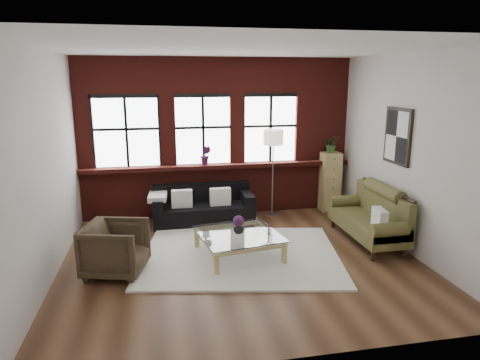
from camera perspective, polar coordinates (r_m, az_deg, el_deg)
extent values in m
plane|color=#472B1A|center=(6.86, 0.14, -10.58)|extent=(5.50, 5.50, 0.00)
plane|color=white|center=(6.28, 0.16, 17.15)|extent=(5.50, 5.50, 0.00)
plane|color=beige|center=(8.82, -3.01, 5.65)|extent=(5.50, 0.00, 5.50)
plane|color=beige|center=(4.03, 7.06, -3.93)|extent=(5.50, 0.00, 5.50)
plane|color=beige|center=(6.45, -24.59, 1.54)|extent=(0.00, 5.00, 5.00)
plane|color=beige|center=(7.41, 21.53, 3.24)|extent=(0.00, 5.00, 5.00)
cube|color=maroon|center=(8.76, -2.83, 1.89)|extent=(5.50, 0.30, 0.08)
cube|color=silver|center=(6.99, 0.09, -9.95)|extent=(3.49, 2.96, 0.03)
cube|color=white|center=(8.27, -7.75, -2.48)|extent=(0.41, 0.16, 0.34)
cube|color=white|center=(8.34, -2.65, -2.23)|extent=(0.41, 0.16, 0.34)
cube|color=white|center=(7.21, 18.12, -5.00)|extent=(0.19, 0.40, 0.34)
imported|color=#34291A|center=(6.53, -16.24, -8.79)|extent=(1.02, 1.00, 0.77)
imported|color=#B2B2B2|center=(6.81, -0.20, -6.44)|extent=(0.21, 0.21, 0.17)
sphere|color=#4C1B4F|center=(6.77, -0.20, -5.49)|extent=(0.18, 0.18, 0.18)
cube|color=tan|center=(9.38, 11.86, -0.19)|extent=(0.39, 0.39, 1.26)
imported|color=#2D5923|center=(9.22, 12.10, 4.71)|extent=(0.33, 0.28, 0.36)
imported|color=#4C1B4F|center=(8.66, -4.60, 3.31)|extent=(0.27, 0.25, 0.39)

